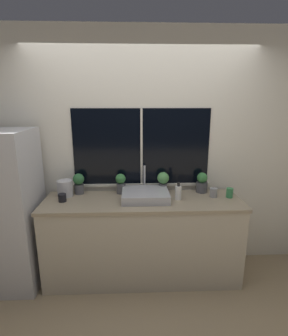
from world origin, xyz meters
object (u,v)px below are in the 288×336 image
Objects in this scene: mug_grey at (214,193)px; kettle at (65,188)px; refrigerator at (4,211)px; potted_plant_center_right at (163,181)px; sink at (145,195)px; potted_plant_far_left at (79,183)px; potted_plant_center_left at (121,183)px; soap_bottle at (178,192)px; potted_plant_far_right at (202,183)px; mug_black at (62,198)px; mug_green at (230,193)px.

kettle is (-1.62, 0.09, 0.05)m from mug_grey.
potted_plant_center_right is (1.68, 0.27, 0.22)m from refrigerator.
sink reaches higher than potted_plant_far_left.
soap_bottle is (0.62, -0.22, -0.04)m from potted_plant_center_left.
potted_plant_far_right reaches higher than soap_bottle.
soap_bottle reaches higher than mug_black.
sink reaches higher than potted_plant_far_right.
potted_plant_far_left reaches higher than soap_bottle.
potted_plant_far_right is 0.19m from mug_grey.
potted_plant_center_left is 0.99× the size of potted_plant_far_right.
refrigerator is at bearing -171.00° from potted_plant_center_right.
potted_plant_far_left is 0.47m from potted_plant_center_left.
kettle is at bearing -176.28° from potted_plant_center_right.
sink reaches higher than mug_grey.
potted_plant_far_left is 1.03× the size of potted_plant_center_left.
refrigerator is at bearing -167.50° from potted_plant_center_left.
potted_plant_center_left is 1.20m from mug_green.
potted_plant_far_right is 1.54m from mug_black.
refrigerator reaches higher than sink.
potted_plant_center_left is (0.47, 0.00, -0.01)m from potted_plant_far_left.
potted_plant_center_left is (-0.27, 0.19, 0.08)m from sink.
potted_plant_far_left is (-0.74, 0.19, 0.08)m from sink.
soap_bottle is 2.27× the size of mug_black.
potted_plant_far_left is 0.28m from mug_black.
sink is 2.14× the size of potted_plant_far_right.
mug_black is 0.17m from kettle.
mug_green is at bearing -3.57° from kettle.
potted_plant_center_left is at bearing 0.00° from potted_plant_far_left.
soap_bottle is 0.40m from mug_grey.
potted_plant_far_left is at bearing 165.52° from sink.
sink is 2.10× the size of potted_plant_far_left.
mug_grey is at bearing -3.19° from kettle.
refrigerator is 0.80m from potted_plant_far_left.
refrigerator is 15.91× the size of mug_green.
mug_grey is at bearing -60.74° from potted_plant_far_right.
potted_plant_center_left is 1.20× the size of soap_bottle.
potted_plant_far_left reaches higher than mug_grey.
refrigerator is at bearing -172.87° from potted_plant_far_right.
potted_plant_center_right is 0.27m from soap_bottle.
potted_plant_center_left is 0.61m from kettle.
refrigerator is 7.22× the size of potted_plant_far_right.
potted_plant_far_left is 1.18× the size of kettle.
potted_plant_far_left is 1.24× the size of soap_bottle.
potted_plant_far_right is at bearing 35.45° from soap_bottle.
potted_plant_far_right is at bearing 144.89° from mug_green.
sink is 0.35m from soap_bottle.
mug_grey is (2.21, 0.10, 0.13)m from refrigerator.
sink is 0.34m from potted_plant_center_left.
mug_grey is at bearing 2.71° from refrigerator.
refrigerator is 2.38m from mug_green.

